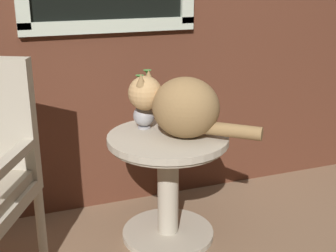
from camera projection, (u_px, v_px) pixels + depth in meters
name	position (u px, v px, depth m)	size (l,w,h in m)	color
wicker_side_table	(168.00, 169.00, 2.37)	(0.61, 0.61, 0.58)	#B2A893
cat	(181.00, 106.00, 2.25)	(0.56, 0.50, 0.31)	olive
pewter_vase_with_ivy	(144.00, 111.00, 2.39)	(0.11, 0.11, 0.30)	#99999E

